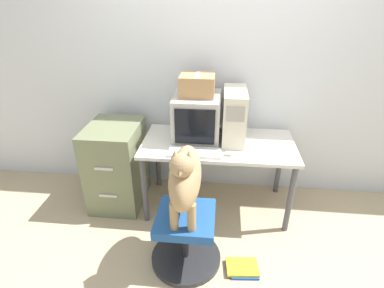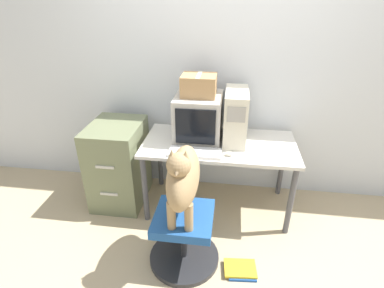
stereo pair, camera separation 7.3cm
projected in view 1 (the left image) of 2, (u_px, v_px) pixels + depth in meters
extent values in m
plane|color=tan|center=(214.00, 228.00, 2.71)|extent=(12.00, 12.00, 0.00)
cube|color=silver|center=(222.00, 65.00, 2.77)|extent=(8.00, 0.05, 2.60)
cube|color=silver|center=(218.00, 144.00, 2.70)|extent=(1.36, 0.68, 0.03)
cylinder|color=#4C4C51|center=(145.00, 190.00, 2.66)|extent=(0.05, 0.05, 0.67)
cylinder|color=#4C4C51|center=(290.00, 199.00, 2.54)|extent=(0.05, 0.05, 0.67)
cylinder|color=#4C4C51|center=(158.00, 158.00, 3.17)|extent=(0.05, 0.05, 0.67)
cylinder|color=#4C4C51|center=(279.00, 164.00, 3.06)|extent=(0.05, 0.05, 0.67)
cube|color=#B7B2A8|center=(197.00, 117.00, 2.70)|extent=(0.41, 0.45, 0.40)
cube|color=black|center=(195.00, 127.00, 2.50)|extent=(0.34, 0.01, 0.31)
cube|color=beige|center=(234.00, 116.00, 2.65)|extent=(0.20, 0.45, 0.46)
cube|color=#9E998E|center=(236.00, 114.00, 2.40)|extent=(0.15, 0.01, 0.13)
cube|color=silver|center=(195.00, 153.00, 2.50)|extent=(0.44, 0.17, 0.02)
cube|color=silver|center=(195.00, 151.00, 2.49)|extent=(0.41, 0.14, 0.00)
ellipsoid|color=beige|center=(228.00, 153.00, 2.47)|extent=(0.07, 0.05, 0.04)
cylinder|color=#262628|center=(186.00, 257.00, 2.40)|extent=(0.55, 0.55, 0.04)
cylinder|color=#262628|center=(186.00, 239.00, 2.31)|extent=(0.05, 0.05, 0.34)
cube|color=#1E4C8C|center=(186.00, 218.00, 2.21)|extent=(0.43, 0.43, 0.07)
ellipsoid|color=#9E7F56|center=(185.00, 177.00, 2.07)|extent=(0.22, 0.58, 0.40)
cylinder|color=#9E7F56|center=(174.00, 216.00, 2.03)|extent=(0.06, 0.06, 0.22)
cylinder|color=#9E7F56|center=(192.00, 217.00, 2.02)|extent=(0.06, 0.06, 0.22)
sphere|color=#9E7F56|center=(182.00, 165.00, 1.83)|extent=(0.16, 0.16, 0.16)
cone|color=brown|center=(180.00, 173.00, 1.78)|extent=(0.07, 0.08, 0.07)
cone|color=#9E7F56|center=(175.00, 155.00, 1.81)|extent=(0.06, 0.06, 0.07)
cone|color=#9E7F56|center=(189.00, 155.00, 1.81)|extent=(0.06, 0.06, 0.07)
torus|color=orange|center=(182.00, 171.00, 1.88)|extent=(0.11, 0.11, 0.02)
cube|color=#6B7251|center=(117.00, 165.00, 2.90)|extent=(0.47, 0.59, 0.82)
cube|color=beige|center=(104.00, 169.00, 2.57)|extent=(0.17, 0.01, 0.02)
cube|color=beige|center=(108.00, 196.00, 2.70)|extent=(0.17, 0.01, 0.02)
cube|color=#A87F51|center=(197.00, 85.00, 2.57)|extent=(0.30, 0.25, 0.18)
cube|color=beige|center=(197.00, 75.00, 2.53)|extent=(0.04, 0.25, 0.00)
cube|color=#1E4C9E|center=(244.00, 270.00, 2.30)|extent=(0.22, 0.19, 0.02)
cube|color=gold|center=(242.00, 267.00, 2.30)|extent=(0.26, 0.19, 0.02)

